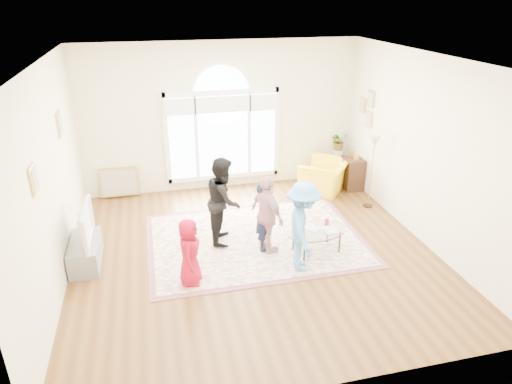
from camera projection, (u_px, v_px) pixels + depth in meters
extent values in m
plane|color=#533315|center=(254.00, 252.00, 7.81)|extent=(6.00, 6.00, 0.00)
plane|color=beige|center=(222.00, 117.00, 9.83)|extent=(6.00, 0.00, 6.00)
plane|color=beige|center=(324.00, 268.00, 4.50)|extent=(6.00, 0.00, 6.00)
plane|color=beige|center=(50.00, 182.00, 6.52)|extent=(0.00, 6.00, 6.00)
plane|color=beige|center=(424.00, 150.00, 7.80)|extent=(0.00, 6.00, 6.00)
plane|color=white|center=(254.00, 60.00, 6.51)|extent=(6.00, 6.00, 0.00)
cube|color=white|center=(224.00, 176.00, 10.34)|extent=(2.50, 0.08, 0.10)
cube|color=white|center=(222.00, 92.00, 9.57)|extent=(2.50, 0.08, 0.10)
cube|color=white|center=(166.00, 140.00, 9.69)|extent=(0.10, 0.08, 2.00)
cube|color=white|center=(277.00, 132.00, 10.21)|extent=(0.10, 0.08, 2.00)
cube|color=#C6E2FF|center=(182.00, 139.00, 9.76)|extent=(0.55, 0.02, 1.80)
cube|color=#C6E2FF|center=(263.00, 133.00, 10.15)|extent=(0.55, 0.02, 1.80)
cube|color=#C6E2FF|center=(223.00, 136.00, 9.95)|extent=(1.10, 0.02, 1.80)
cylinder|color=#C6E2FF|center=(222.00, 95.00, 9.59)|extent=(1.20, 0.02, 1.20)
cube|color=white|center=(196.00, 138.00, 9.82)|extent=(0.07, 0.04, 1.80)
cube|color=white|center=(249.00, 134.00, 10.07)|extent=(0.07, 0.04, 1.80)
cube|color=white|center=(180.00, 106.00, 9.40)|extent=(0.65, 0.12, 0.35)
cube|color=white|center=(223.00, 104.00, 9.59)|extent=(1.20, 0.12, 0.35)
cube|color=white|center=(264.00, 102.00, 9.78)|extent=(0.65, 0.12, 0.35)
cube|color=tan|center=(59.00, 124.00, 7.48)|extent=(0.03, 0.34, 0.40)
cube|color=#ADA38E|center=(60.00, 124.00, 7.48)|extent=(0.01, 0.28, 0.34)
cube|color=tan|center=(34.00, 179.00, 5.56)|extent=(0.03, 0.30, 0.36)
cube|color=#ADA38E|center=(35.00, 179.00, 5.57)|extent=(0.01, 0.24, 0.30)
cube|color=tan|center=(371.00, 99.00, 9.44)|extent=(0.03, 0.28, 0.34)
cube|color=#ADA38E|center=(370.00, 99.00, 9.43)|extent=(0.01, 0.22, 0.28)
cube|color=tan|center=(369.00, 119.00, 9.61)|extent=(0.03, 0.28, 0.34)
cube|color=#ADA38E|center=(368.00, 119.00, 9.61)|extent=(0.01, 0.22, 0.28)
cube|color=tan|center=(363.00, 105.00, 9.83)|extent=(0.03, 0.26, 0.32)
cube|color=#ADA38E|center=(362.00, 105.00, 9.83)|extent=(0.01, 0.20, 0.26)
cube|color=#EFE6BD|center=(255.00, 240.00, 8.19)|extent=(3.60, 2.60, 0.02)
cube|color=#864C53|center=(255.00, 240.00, 8.19)|extent=(3.80, 2.80, 0.01)
cube|color=gray|center=(86.00, 253.00, 7.40)|extent=(0.45, 1.00, 0.42)
imported|color=black|center=(81.00, 225.00, 7.20)|extent=(0.14, 1.04, 0.60)
cube|color=#5A76D2|center=(87.00, 224.00, 7.22)|extent=(0.02, 0.85, 0.48)
ellipsoid|color=silver|center=(317.00, 231.00, 7.65)|extent=(1.16, 0.85, 0.02)
cylinder|color=black|center=(327.00, 233.00, 8.02)|extent=(0.03, 0.03, 0.40)
cylinder|color=black|center=(293.00, 241.00, 7.77)|extent=(0.03, 0.03, 0.40)
cylinder|color=black|center=(340.00, 243.00, 7.70)|extent=(0.03, 0.03, 0.40)
cylinder|color=black|center=(304.00, 252.00, 7.45)|extent=(0.03, 0.03, 0.40)
imported|color=#B2A58C|center=(308.00, 230.00, 7.63)|extent=(0.33, 0.36, 0.03)
imported|color=#B2A58C|center=(324.00, 231.00, 7.61)|extent=(0.21, 0.29, 0.02)
cylinder|color=#B91C3B|center=(327.00, 222.00, 7.79)|extent=(0.07, 0.07, 0.12)
imported|color=yellow|center=(325.00, 176.00, 10.08)|extent=(1.38, 1.40, 0.69)
cube|color=black|center=(352.00, 174.00, 10.21)|extent=(0.40, 0.50, 0.70)
cylinder|color=black|center=(368.00, 206.00, 9.47)|extent=(0.20, 0.20, 0.02)
cylinder|color=#B1833D|center=(371.00, 176.00, 9.20)|extent=(0.02, 0.02, 1.35)
cone|color=#CCB284|center=(375.00, 142.00, 8.91)|extent=(0.27, 0.27, 0.22)
cylinder|color=white|center=(337.00, 164.00, 10.79)|extent=(0.20, 0.20, 0.70)
imported|color=#33722D|center=(339.00, 141.00, 10.56)|extent=(0.47, 0.43, 0.44)
cube|color=tan|center=(121.00, 197.00, 9.90)|extent=(0.80, 0.14, 0.62)
imported|color=#AB0C26|center=(189.00, 252.00, 6.76)|extent=(0.45, 0.59, 1.07)
imported|color=#141C32|center=(264.00, 217.00, 7.67)|extent=(0.39, 0.50, 1.21)
imported|color=black|center=(224.00, 200.00, 7.87)|extent=(0.75, 0.87, 1.54)
imported|color=#D59499|center=(267.00, 215.00, 7.54)|extent=(0.61, 0.87, 1.37)
imported|color=#559EE8|center=(303.00, 227.00, 7.06)|extent=(0.72, 1.04, 1.47)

